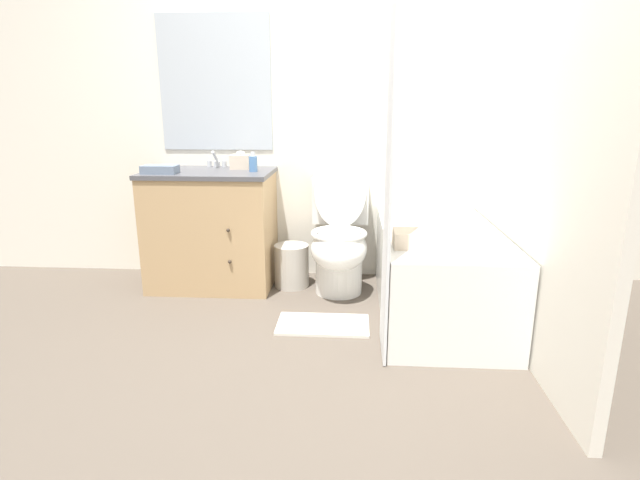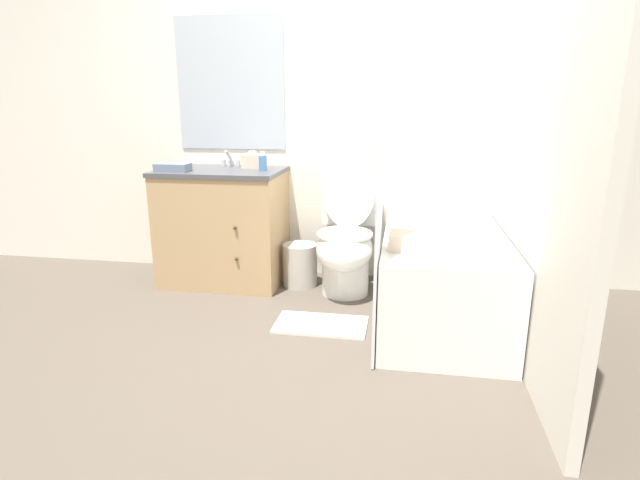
# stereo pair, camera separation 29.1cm
# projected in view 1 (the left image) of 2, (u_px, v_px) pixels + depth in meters

# --- Properties ---
(ground_plane) EXTENTS (14.00, 14.00, 0.00)m
(ground_plane) POSITION_uv_depth(u_px,v_px,m) (294.00, 376.00, 2.39)
(ground_plane) COLOR brown
(wall_back) EXTENTS (8.00, 0.06, 2.50)m
(wall_back) POSITION_uv_depth(u_px,v_px,m) (316.00, 106.00, 3.55)
(wall_back) COLOR white
(wall_back) RESTS_ON ground_plane
(wall_right) EXTENTS (0.05, 2.52, 2.50)m
(wall_right) POSITION_uv_depth(u_px,v_px,m) (521.00, 106.00, 2.72)
(wall_right) COLOR white
(wall_right) RESTS_ON ground_plane
(vanity_cabinet) EXTENTS (0.86, 0.60, 0.82)m
(vanity_cabinet) POSITION_uv_depth(u_px,v_px,m) (212.00, 227.00, 3.52)
(vanity_cabinet) COLOR tan
(vanity_cabinet) RESTS_ON ground_plane
(sink_faucet) EXTENTS (0.14, 0.12, 0.12)m
(sink_faucet) POSITION_uv_depth(u_px,v_px,m) (216.00, 162.00, 3.60)
(sink_faucet) COLOR silver
(sink_faucet) RESTS_ON vanity_cabinet
(toilet) EXTENTS (0.40, 0.69, 0.91)m
(toilet) POSITION_uv_depth(u_px,v_px,m) (339.00, 241.00, 3.41)
(toilet) COLOR white
(toilet) RESTS_ON ground_plane
(bathtub) EXTENTS (0.69, 1.39, 0.53)m
(bathtub) POSITION_uv_depth(u_px,v_px,m) (438.00, 271.00, 3.07)
(bathtub) COLOR white
(bathtub) RESTS_ON ground_plane
(shower_curtain) EXTENTS (0.02, 0.35, 1.97)m
(shower_curtain) POSITION_uv_depth(u_px,v_px,m) (389.00, 163.00, 2.38)
(shower_curtain) COLOR white
(shower_curtain) RESTS_ON ground_plane
(wastebasket) EXTENTS (0.24, 0.24, 0.30)m
(wastebasket) POSITION_uv_depth(u_px,v_px,m) (292.00, 266.00, 3.55)
(wastebasket) COLOR #B7B2A8
(wastebasket) RESTS_ON ground_plane
(tissue_box) EXTENTS (0.13, 0.13, 0.12)m
(tissue_box) POSITION_uv_depth(u_px,v_px,m) (241.00, 161.00, 3.51)
(tissue_box) COLOR beige
(tissue_box) RESTS_ON vanity_cabinet
(soap_dispenser) EXTENTS (0.06, 0.06, 0.13)m
(soap_dispenser) POSITION_uv_depth(u_px,v_px,m) (253.00, 163.00, 3.35)
(soap_dispenser) COLOR #4C7AB2
(soap_dispenser) RESTS_ON vanity_cabinet
(hand_towel_folded) EXTENTS (0.23, 0.12, 0.05)m
(hand_towel_folded) POSITION_uv_depth(u_px,v_px,m) (160.00, 169.00, 3.27)
(hand_towel_folded) COLOR slate
(hand_towel_folded) RESTS_ON vanity_cabinet
(bath_towel_folded) EXTENTS (0.27, 0.19, 0.09)m
(bath_towel_folded) POSITION_uv_depth(u_px,v_px,m) (419.00, 239.00, 2.63)
(bath_towel_folded) COLOR beige
(bath_towel_folded) RESTS_ON bathtub
(bath_mat) EXTENTS (0.54, 0.30, 0.02)m
(bath_mat) POSITION_uv_depth(u_px,v_px,m) (323.00, 325.00, 2.93)
(bath_mat) COLOR silver
(bath_mat) RESTS_ON ground_plane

